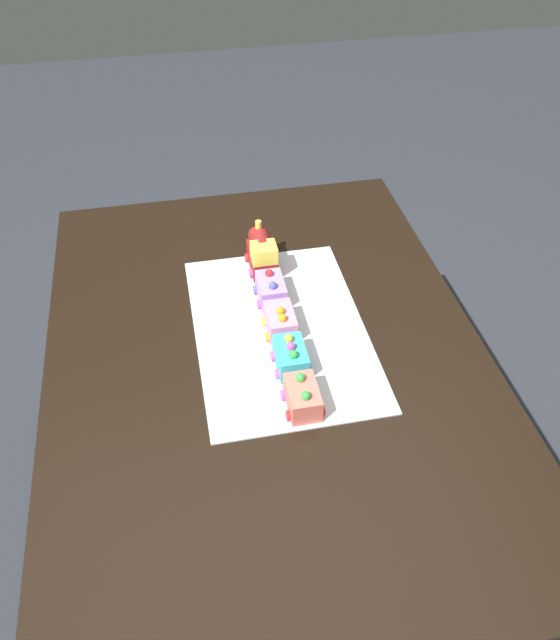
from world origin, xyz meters
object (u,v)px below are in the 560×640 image
Objects in this scene: dining_table at (268,385)px; cake_car_tanker_turquoise at (291,357)px; cake_car_hopper_coral at (303,397)px; cake_locomotive at (262,253)px; cake_car_caboose_bubblegum at (280,322)px; cake_car_gondola_lavender at (271,290)px.

cake_car_tanker_turquoise is at bearing 40.55° from dining_table.
cake_car_hopper_coral is (0.17, 0.04, 0.14)m from dining_table.
cake_car_hopper_coral is (0.12, 0.00, -0.00)m from cake_car_tanker_turquoise.
dining_table is at bearing -165.53° from cake_car_hopper_coral.
cake_car_tanker_turquoise is at bearing -180.00° from cake_car_hopper_coral.
cake_locomotive is 0.25m from cake_car_caboose_bubblegum.
cake_car_gondola_lavender is at bearing 180.00° from cake_car_tanker_turquoise.
cake_car_gondola_lavender is (-0.19, 0.04, 0.14)m from dining_table.
dining_table is 0.16m from cake_car_tanker_turquoise.
cake_car_hopper_coral is at bearing 0.00° from cake_car_tanker_turquoise.
cake_locomotive reaches higher than cake_car_hopper_coral.
cake_car_tanker_turquoise is (0.12, -0.00, 0.00)m from cake_car_caboose_bubblegum.
cake_car_caboose_bubblegum is (0.12, 0.00, 0.00)m from cake_car_gondola_lavender.
cake_locomotive reaches higher than cake_car_caboose_bubblegum.
dining_table is 0.22m from cake_car_hopper_coral.
cake_locomotive is at bearing -180.00° from cake_car_hopper_coral.
cake_locomotive reaches higher than cake_car_tanker_turquoise.
cake_locomotive is 1.40× the size of cake_car_hopper_coral.
cake_locomotive is (-0.31, 0.04, 0.16)m from dining_table.
cake_car_caboose_bubblegum is (-0.07, 0.04, 0.14)m from dining_table.
cake_car_gondola_lavender and cake_car_tanker_turquoise have the same top height.
cake_locomotive is at bearing -180.00° from cake_car_caboose_bubblegum.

